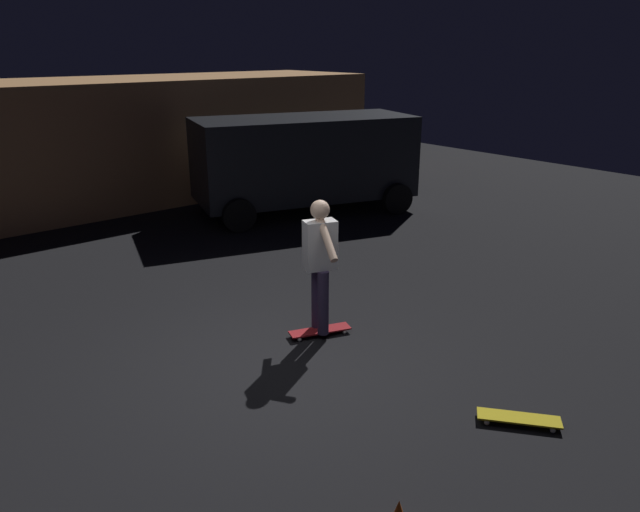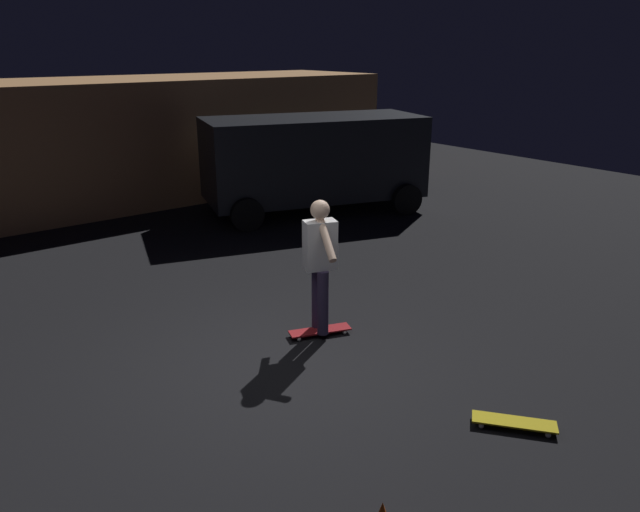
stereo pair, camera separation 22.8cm
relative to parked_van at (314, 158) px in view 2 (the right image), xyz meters
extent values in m
plane|color=black|center=(-4.53, -5.27, -1.16)|extent=(28.00, 28.00, 0.00)
cube|color=tan|center=(-3.22, 3.76, 0.21)|extent=(13.85, 3.44, 2.74)
cube|color=black|center=(-0.01, 0.00, 0.02)|extent=(4.96, 3.18, 1.70)
cube|color=black|center=(2.17, -0.67, 0.37)|extent=(0.58, 1.69, 0.64)
cylinder|color=black|center=(1.96, 0.43, -0.83)|extent=(0.70, 0.41, 0.66)
cylinder|color=black|center=(1.37, -1.46, -0.83)|extent=(0.70, 0.41, 0.66)
cylinder|color=black|center=(-1.39, 1.47, -0.83)|extent=(0.70, 0.41, 0.66)
cylinder|color=black|center=(-1.97, -0.42, -0.83)|extent=(0.70, 0.41, 0.66)
cube|color=#AD1E23|center=(-3.61, -4.86, -1.10)|extent=(0.80, 0.45, 0.02)
sphere|color=silver|center=(-3.30, -4.87, -1.13)|extent=(0.05, 0.05, 0.05)
sphere|color=silver|center=(-3.35, -5.03, -1.13)|extent=(0.05, 0.05, 0.05)
sphere|color=silver|center=(-3.86, -4.68, -1.13)|extent=(0.05, 0.05, 0.05)
sphere|color=silver|center=(-3.92, -4.84, -1.13)|extent=(0.05, 0.05, 0.05)
cube|color=gold|center=(-3.34, -7.52, -1.10)|extent=(0.64, 0.74, 0.02)
sphere|color=silver|center=(-3.09, -7.70, -1.13)|extent=(0.05, 0.05, 0.05)
sphere|color=silver|center=(-3.22, -7.81, -1.13)|extent=(0.05, 0.05, 0.05)
sphere|color=silver|center=(-3.46, -7.23, -1.13)|extent=(0.05, 0.05, 0.05)
sphere|color=silver|center=(-3.59, -7.34, -1.13)|extent=(0.05, 0.05, 0.05)
cylinder|color=#382D4C|center=(-3.57, -4.75, -0.68)|extent=(0.14, 0.14, 0.82)
cylinder|color=#382D4C|center=(-3.64, -4.96, -0.68)|extent=(0.14, 0.14, 0.82)
cube|color=white|center=(-3.61, -4.86, 0.03)|extent=(0.43, 0.33, 0.60)
sphere|color=beige|center=(-3.61, -4.86, 0.46)|extent=(0.23, 0.23, 0.23)
cylinder|color=beige|center=(-3.53, -4.65, 0.18)|extent=(0.26, 0.54, 0.46)
cylinder|color=beige|center=(-3.68, -5.06, 0.18)|extent=(0.26, 0.54, 0.46)
camera|label=1|loc=(-7.94, -10.07, 2.27)|focal=33.61mm
camera|label=2|loc=(-7.76, -10.21, 2.27)|focal=33.61mm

